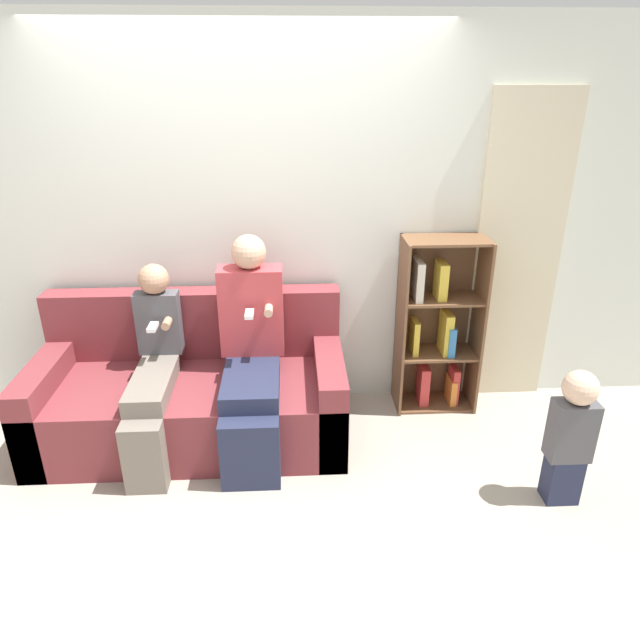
# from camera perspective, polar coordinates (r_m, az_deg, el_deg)

# --- Properties ---
(ground_plane) EXTENTS (14.00, 14.00, 0.00)m
(ground_plane) POSITION_cam_1_polar(r_m,az_deg,el_deg) (3.48, -6.82, -16.00)
(ground_plane) COLOR #9E9384
(back_wall) EXTENTS (10.00, 0.06, 2.55)m
(back_wall) POSITION_cam_1_polar(r_m,az_deg,el_deg) (3.82, -6.89, 9.27)
(back_wall) COLOR silver
(back_wall) RESTS_ON ground_plane
(curtain_panel) EXTENTS (0.58, 0.04, 2.14)m
(curtain_panel) POSITION_cam_1_polar(r_m,az_deg,el_deg) (4.11, 19.13, 6.19)
(curtain_panel) COLOR beige
(curtain_panel) RESTS_ON ground_plane
(couch) EXTENTS (1.93, 0.88, 0.89)m
(couch) POSITION_cam_1_polar(r_m,az_deg,el_deg) (3.80, -12.59, -7.30)
(couch) COLOR maroon
(couch) RESTS_ON ground_plane
(adult_seated) EXTENTS (0.40, 0.83, 1.31)m
(adult_seated) POSITION_cam_1_polar(r_m,az_deg,el_deg) (3.50, -6.87, -2.70)
(adult_seated) COLOR #232842
(adult_seated) RESTS_ON ground_plane
(child_seated) EXTENTS (0.27, 0.85, 1.13)m
(child_seated) POSITION_cam_1_polar(r_m,az_deg,el_deg) (3.59, -16.40, -4.54)
(child_seated) COLOR #70665B
(child_seated) RESTS_ON ground_plane
(toddler_standing) EXTENTS (0.23, 0.19, 0.81)m
(toddler_standing) POSITION_cam_1_polar(r_m,az_deg,el_deg) (3.38, 23.80, -10.36)
(toddler_standing) COLOR #232842
(toddler_standing) RESTS_ON ground_plane
(bookshelf) EXTENTS (0.55, 0.31, 1.23)m
(bookshelf) POSITION_cam_1_polar(r_m,az_deg,el_deg) (4.01, 11.62, -0.79)
(bookshelf) COLOR brown
(bookshelf) RESTS_ON ground_plane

